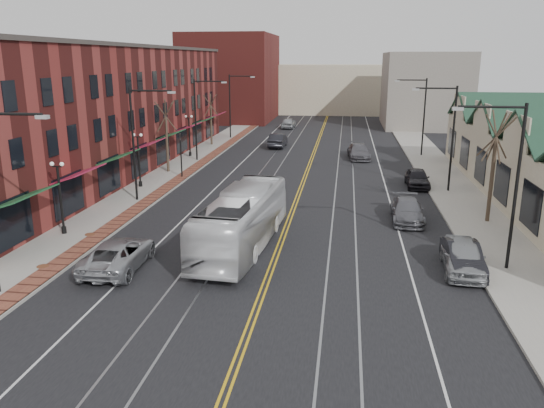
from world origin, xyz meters
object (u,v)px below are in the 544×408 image
(parked_car_b, at_px, (463,257))
(parked_car_d, at_px, (417,178))
(parked_car_a, at_px, (463,256))
(transit_bus, at_px, (242,220))
(parked_suv, at_px, (118,254))
(parked_car_c, at_px, (407,210))

(parked_car_b, relative_size, parked_car_d, 1.01)
(parked_car_a, xyz_separation_m, parked_car_b, (0.00, 0.03, -0.07))
(parked_car_b, bearing_deg, parked_car_d, 89.95)
(transit_bus, relative_size, parked_suv, 2.11)
(transit_bus, bearing_deg, parked_car_a, 174.98)
(transit_bus, relative_size, parked_car_d, 2.61)
(parked_suv, height_order, parked_car_c, parked_suv)
(transit_bus, xyz_separation_m, parked_car_c, (9.50, 6.31, -0.88))
(parked_car_d, bearing_deg, parked_car_c, -100.31)
(parked_car_a, height_order, parked_car_d, parked_car_a)
(parked_suv, distance_m, parked_car_b, 16.92)
(transit_bus, distance_m, parked_car_b, 11.49)
(parked_car_b, relative_size, parked_car_c, 0.91)
(parked_car_b, distance_m, parked_car_c, 8.38)
(transit_bus, distance_m, parked_suv, 6.77)
(parked_car_b, xyz_separation_m, parked_car_c, (-1.80, 8.19, -0.02))
(parked_suv, relative_size, parked_car_b, 1.23)
(parked_car_b, xyz_separation_m, parked_car_d, (0.00, 17.90, 0.02))
(parked_suv, bearing_deg, parked_car_c, -147.89)
(parked_suv, bearing_deg, parked_car_a, -175.40)
(parked_car_a, bearing_deg, parked_car_c, 107.08)
(parked_car_a, distance_m, parked_car_d, 17.93)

